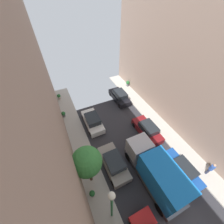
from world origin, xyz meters
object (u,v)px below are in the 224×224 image
object	(u,v)px
potted_plant_1	(63,114)
potted_plant_5	(59,96)
parked_car_right_2	(181,170)
lamp_post	(112,203)
parked_car_right_4	(120,96)
parked_car_left_3	(114,163)
potted_plant_3	(128,83)
street_tree_2	(87,162)
pedestrian	(211,169)
potted_plant_0	(92,194)
parked_car_left_4	(93,121)
parked_car_right_3	(147,130)
delivery_truck	(156,172)

from	to	relation	value
potted_plant_1	potted_plant_5	distance (m)	4.21
potted_plant_1	potted_plant_5	xyz separation A→B (m)	(0.16, 4.21, -0.03)
parked_car_right_2	lamp_post	distance (m)	7.89
parked_car_right_4	lamp_post	distance (m)	14.93
parked_car_left_3	potted_plant_3	bearing A→B (deg)	54.65
parked_car_right_4	street_tree_2	bearing A→B (deg)	-129.94
parked_car_right_2	parked_car_right_4	bearing A→B (deg)	90.00
parked_car_right_2	street_tree_2	bearing A→B (deg)	158.73
pedestrian	potted_plant_3	xyz separation A→B (m)	(0.58, 16.28, -0.38)
parked_car_right_4	potted_plant_0	xyz separation A→B (m)	(-8.20, -10.71, -0.14)
potted_plant_1	potted_plant_3	size ratio (longest dim) A/B	0.84
parked_car_left_4	parked_car_right_2	world-z (taller)	same
parked_car_left_3	parked_car_left_4	bearing A→B (deg)	90.00
parked_car_right_3	potted_plant_5	world-z (taller)	parked_car_right_3
pedestrian	potted_plant_5	size ratio (longest dim) A/B	2.15
parked_car_right_2	lamp_post	world-z (taller)	lamp_post
parked_car_right_3	delivery_truck	distance (m)	5.52
delivery_truck	pedestrian	size ratio (longest dim) A/B	3.84
parked_car_left_4	pedestrian	world-z (taller)	pedestrian
parked_car_left_3	potted_plant_3	world-z (taller)	parked_car_left_3
potted_plant_0	potted_plant_3	world-z (taller)	potted_plant_3
delivery_truck	potted_plant_5	bearing A→B (deg)	109.40
parked_car_right_3	delivery_truck	size ratio (longest dim) A/B	0.64
pedestrian	potted_plant_0	distance (m)	10.99
delivery_truck	lamp_post	bearing A→B (deg)	-169.37
parked_car_left_3	parked_car_right_2	world-z (taller)	same
parked_car_right_4	delivery_truck	size ratio (longest dim) A/B	0.64
parked_car_right_4	delivery_truck	distance (m)	12.16
parked_car_right_4	potted_plant_3	distance (m)	4.02
parked_car_left_4	parked_car_right_4	bearing A→B (deg)	29.21
delivery_truck	potted_plant_1	bearing A→B (deg)	116.15
parked_car_right_4	street_tree_2	distance (m)	12.57
potted_plant_1	lamp_post	world-z (taller)	lamp_post
parked_car_right_2	potted_plant_0	bearing A→B (deg)	168.10
parked_car_left_4	potted_plant_1	bearing A→B (deg)	135.89
pedestrian	parked_car_right_3	bearing A→B (deg)	110.34
parked_car_right_2	parked_car_right_3	world-z (taller)	same
parked_car_left_4	lamp_post	bearing A→B (deg)	-101.13
parked_car_right_2	potted_plant_3	size ratio (longest dim) A/B	4.33
pedestrian	street_tree_2	bearing A→B (deg)	157.70
potted_plant_3	potted_plant_1	bearing A→B (deg)	-166.63
street_tree_2	potted_plant_5	bearing A→B (deg)	92.01
delivery_truck	parked_car_left_3	bearing A→B (deg)	135.04
pedestrian	potted_plant_3	distance (m)	16.30
delivery_truck	potted_plant_1	size ratio (longest dim) A/B	8.13
delivery_truck	potted_plant_3	distance (m)	15.62
parked_car_left_3	parked_car_right_3	world-z (taller)	same
potted_plant_0	potted_plant_1	distance (m)	10.68
parked_car_right_4	pedestrian	world-z (taller)	pedestrian
parked_car_right_4	street_tree_2	size ratio (longest dim) A/B	0.89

